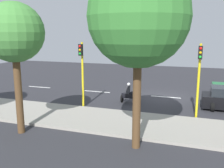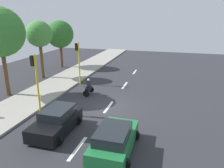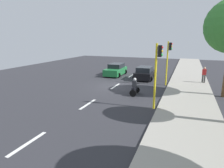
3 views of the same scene
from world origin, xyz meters
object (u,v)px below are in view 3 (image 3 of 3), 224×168
object	(u,v)px
traffic_light_corner	(168,57)
traffic_light_midblock	(157,67)
motorcycle	(135,88)
pedestrian_near_signal	(204,74)
car_black	(145,73)
car_green	(116,70)

from	to	relation	value
traffic_light_corner	traffic_light_midblock	bearing A→B (deg)	-90.00
motorcycle	traffic_light_midblock	world-z (taller)	traffic_light_midblock
pedestrian_near_signal	traffic_light_midblock	distance (m)	10.33
pedestrian_near_signal	traffic_light_midblock	world-z (taller)	traffic_light_midblock
car_black	pedestrian_near_signal	xyz separation A→B (m)	(6.39, -0.23, 0.35)
car_black	pedestrian_near_signal	world-z (taller)	pedestrian_near_signal
car_green	pedestrian_near_signal	xyz separation A→B (m)	(10.49, -1.34, 0.35)
motorcycle	traffic_light_midblock	distance (m)	4.21
car_green	traffic_light_midblock	world-z (taller)	traffic_light_midblock
pedestrian_near_signal	traffic_light_corner	distance (m)	4.53
motorcycle	car_green	bearing A→B (deg)	120.14
pedestrian_near_signal	traffic_light_midblock	size ratio (longest dim) A/B	0.38
car_black	traffic_light_midblock	distance (m)	10.36
car_green	pedestrian_near_signal	distance (m)	10.58
car_black	motorcycle	size ratio (longest dim) A/B	2.60
car_green	pedestrian_near_signal	bearing A→B (deg)	-7.30
traffic_light_midblock	pedestrian_near_signal	bearing A→B (deg)	69.23
pedestrian_near_signal	traffic_light_midblock	bearing A→B (deg)	-110.77
car_black	motorcycle	xyz separation A→B (m)	(0.59, -6.96, -0.07)
car_green	car_black	size ratio (longest dim) A/B	1.05
traffic_light_corner	motorcycle	bearing A→B (deg)	-114.97
car_green	pedestrian_near_signal	size ratio (longest dim) A/B	2.47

